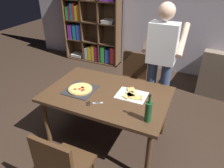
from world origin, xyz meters
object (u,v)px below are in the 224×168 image
at_px(person_serving_pizza, 161,59).
at_px(kitchen_scissors, 92,103).
at_px(chair_far_side, 132,76).
at_px(bookshelf, 91,23).
at_px(wine_bottle, 148,111).
at_px(chair_near_camera, 62,166).
at_px(dining_table, 107,98).
at_px(pepperoni_pizza_on_tray, 80,89).

relative_size(person_serving_pizza, kitchen_scissors, 9.05).
distance_m(chair_far_side, kitchen_scissors, 1.28).
bearing_deg(bookshelf, wine_bottle, -51.14).
relative_size(wine_bottle, kitchen_scissors, 1.63).
bearing_deg(kitchen_scissors, bookshelf, 119.44).
bearing_deg(chair_far_side, wine_bottle, -64.84).
height_order(chair_near_camera, wine_bottle, wine_bottle).
bearing_deg(chair_far_side, dining_table, -90.00).
distance_m(chair_near_camera, kitchen_scissors, 0.74).
relative_size(dining_table, wine_bottle, 4.80).
xyz_separation_m(chair_far_side, pepperoni_pizza_on_tray, (-0.34, -1.06, 0.25)).
bearing_deg(kitchen_scissors, dining_table, 78.19).
bearing_deg(bookshelf, kitchen_scissors, -60.56).
bearing_deg(chair_near_camera, wine_bottle, 47.95).
xyz_separation_m(dining_table, kitchen_scissors, (-0.06, -0.28, 0.08)).
bearing_deg(wine_bottle, kitchen_scissors, 177.65).
xyz_separation_m(chair_far_side, wine_bottle, (0.60, -1.29, 0.36)).
xyz_separation_m(bookshelf, person_serving_pizza, (2.03, -1.62, 0.06)).
distance_m(wine_bottle, kitchen_scissors, 0.67).
bearing_deg(bookshelf, chair_far_side, -41.89).
height_order(bookshelf, kitchen_scissors, bookshelf).
xyz_separation_m(chair_near_camera, bookshelf, (-1.56, 3.36, 0.43)).
relative_size(dining_table, pepperoni_pizza_on_tray, 4.17).
bearing_deg(chair_near_camera, bookshelf, 114.92).
distance_m(dining_table, bookshelf, 2.86).
relative_size(chair_far_side, bookshelf, 0.46).
bearing_deg(person_serving_pizza, bookshelf, 141.45).
bearing_deg(pepperoni_pizza_on_tray, chair_near_camera, -69.49).
bearing_deg(dining_table, kitchen_scissors, -101.81).
xyz_separation_m(chair_near_camera, kitchen_scissors, (-0.06, 0.70, 0.24)).
bearing_deg(bookshelf, chair_near_camera, -65.08).
height_order(dining_table, bookshelf, bookshelf).
xyz_separation_m(person_serving_pizza, pepperoni_pizza_on_tray, (-0.81, -0.84, -0.23)).
bearing_deg(dining_table, pepperoni_pizza_on_tray, -166.05).
xyz_separation_m(dining_table, wine_bottle, (0.60, -0.31, 0.19)).
relative_size(bookshelf, pepperoni_pizza_on_tray, 5.36).
height_order(chair_far_side, kitchen_scissors, chair_far_side).
distance_m(person_serving_pizza, kitchen_scissors, 1.19).
bearing_deg(wine_bottle, pepperoni_pizza_on_tray, 166.53).
distance_m(dining_table, person_serving_pizza, 0.95).
distance_m(bookshelf, wine_bottle, 3.45).
xyz_separation_m(dining_table, pepperoni_pizza_on_tray, (-0.34, -0.08, 0.09)).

